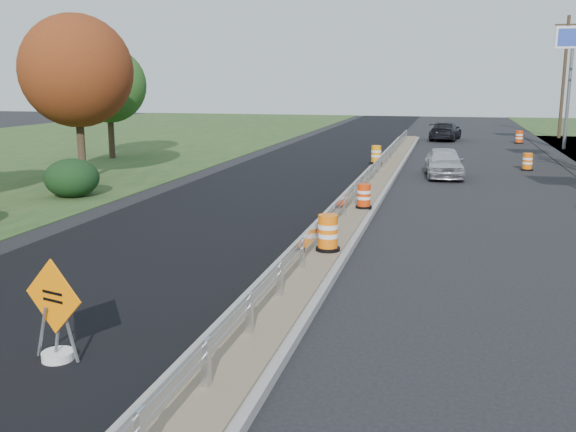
% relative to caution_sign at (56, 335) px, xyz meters
% --- Properties ---
extents(ground, '(140.00, 140.00, 0.00)m').
position_rel_caution_sign_xyz_m(ground, '(2.82, 7.34, -0.43)').
color(ground, black).
rests_on(ground, ground).
extents(milled_overlay, '(7.20, 120.00, 0.01)m').
position_rel_caution_sign_xyz_m(milled_overlay, '(-1.58, 17.34, -0.43)').
color(milled_overlay, black).
rests_on(milled_overlay, ground).
extents(median, '(1.60, 55.00, 0.23)m').
position_rel_caution_sign_xyz_m(median, '(2.82, 15.34, -0.32)').
color(median, gray).
rests_on(median, ground).
extents(guardrail, '(0.10, 46.15, 0.72)m').
position_rel_caution_sign_xyz_m(guardrail, '(2.82, 16.34, 0.30)').
color(guardrail, silver).
rests_on(guardrail, median).
extents(pylon_sign_north, '(2.20, 0.30, 7.90)m').
position_rel_caution_sign_xyz_m(pylon_sign_north, '(13.32, 37.34, 6.04)').
color(pylon_sign_north, slate).
rests_on(pylon_sign_north, ground).
extents(utility_pole_north, '(1.90, 0.26, 9.40)m').
position_rel_caution_sign_xyz_m(utility_pole_north, '(14.32, 46.34, 4.50)').
color(utility_pole_north, '#473523').
rests_on(utility_pole_north, ground).
extents(hedge_north, '(2.09, 2.09, 1.52)m').
position_rel_caution_sign_xyz_m(hedge_north, '(-8.18, 13.34, 0.33)').
color(hedge_north, black).
rests_on(hedge_north, ground).
extents(tree_near_red, '(4.95, 4.95, 7.35)m').
position_rel_caution_sign_xyz_m(tree_near_red, '(-10.18, 17.34, 4.43)').
color(tree_near_red, '#473523').
rests_on(tree_near_red, ground).
extents(tree_near_back, '(4.29, 4.29, 6.37)m').
position_rel_caution_sign_xyz_m(tree_near_back, '(-13.18, 25.34, 3.78)').
color(tree_near_back, '#473523').
rests_on(tree_near_back, ground).
extents(caution_sign, '(1.19, 0.51, 1.70)m').
position_rel_caution_sign_xyz_m(caution_sign, '(0.00, 0.00, 0.00)').
color(caution_sign, white).
rests_on(caution_sign, ground).
extents(barrel_median_near, '(0.62, 0.62, 0.92)m').
position_rel_caution_sign_xyz_m(barrel_median_near, '(3.10, 7.00, 0.24)').
color(barrel_median_near, black).
rests_on(barrel_median_near, median).
extents(barrel_median_mid, '(0.56, 0.56, 0.82)m').
position_rel_caution_sign_xyz_m(barrel_median_mid, '(3.25, 12.77, 0.19)').
color(barrel_median_mid, black).
rests_on(barrel_median_mid, median).
extents(barrel_median_far, '(0.63, 0.63, 0.93)m').
position_rel_caution_sign_xyz_m(barrel_median_far, '(2.27, 24.96, 0.24)').
color(barrel_median_far, black).
rests_on(barrel_median_far, median).
extents(barrel_shoulder_mid, '(0.60, 0.60, 0.87)m').
position_rel_caution_sign_xyz_m(barrel_shoulder_mid, '(9.82, 25.83, -0.01)').
color(barrel_shoulder_mid, black).
rests_on(barrel_shoulder_mid, ground).
extents(barrel_shoulder_far, '(0.63, 0.63, 0.93)m').
position_rel_caution_sign_xyz_m(barrel_shoulder_far, '(10.82, 40.99, 0.01)').
color(barrel_shoulder_far, black).
rests_on(barrel_shoulder_far, ground).
extents(car_silver, '(2.03, 4.25, 1.40)m').
position_rel_caution_sign_xyz_m(car_silver, '(5.74, 22.41, 0.27)').
color(car_silver, silver).
rests_on(car_silver, ground).
extents(car_dark_far, '(2.60, 5.10, 1.42)m').
position_rel_caution_sign_xyz_m(car_dark_far, '(5.58, 42.44, 0.28)').
color(car_dark_far, black).
rests_on(car_dark_far, ground).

